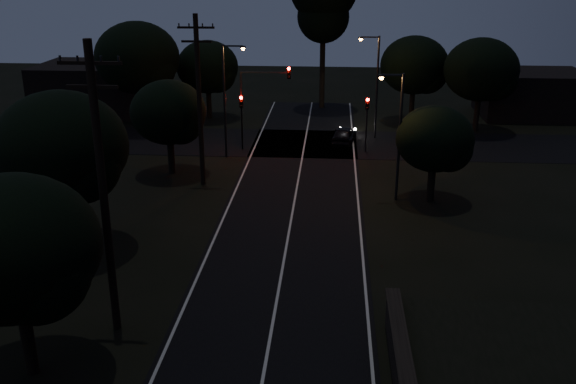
{
  "coord_description": "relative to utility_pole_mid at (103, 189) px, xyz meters",
  "views": [
    {
      "loc": [
        2.19,
        -6.06,
        13.46
      ],
      "look_at": [
        0.0,
        24.0,
        2.5
      ],
      "focal_mm": 40.0,
      "sensor_mm": 36.0,
      "label": 1
    }
  ],
  "objects": [
    {
      "name": "road_surface",
      "position": [
        6.0,
        16.12,
        -5.73
      ],
      "size": [
        60.0,
        70.0,
        0.03
      ],
      "color": "black",
      "rests_on": "ground"
    },
    {
      "name": "utility_pole_mid",
      "position": [
        0.0,
        0.0,
        0.0
      ],
      "size": [
        2.2,
        0.3,
        11.0
      ],
      "color": "black",
      "rests_on": "ground"
    },
    {
      "name": "utility_pole_far",
      "position": [
        0.0,
        17.0,
        -0.25
      ],
      "size": [
        2.2,
        0.3,
        10.5
      ],
      "color": "black",
      "rests_on": "ground"
    },
    {
      "name": "tree_left_b",
      "position": [
        -1.8,
        -3.11,
        -1.11
      ],
      "size": [
        5.61,
        5.61,
        7.13
      ],
      "color": "black",
      "rests_on": "ground"
    },
    {
      "name": "tree_left_c",
      "position": [
        -4.28,
        6.87,
        -0.66
      ],
      "size": [
        6.21,
        6.21,
        7.85
      ],
      "color": "black",
      "rests_on": "ground"
    },
    {
      "name": "tree_left_d",
      "position": [
        -2.33,
        18.9,
        -1.7
      ],
      "size": [
        4.92,
        4.92,
        6.24
      ],
      "color": "black",
      "rests_on": "ground"
    },
    {
      "name": "tree_far_nw",
      "position": [
        -2.81,
        34.89,
        -1.29
      ],
      "size": [
        5.42,
        5.42,
        6.87
      ],
      "color": "black",
      "rests_on": "ground"
    },
    {
      "name": "tree_far_w",
      "position": [
        -7.76,
        30.86,
        -0.01
      ],
      "size": [
        6.91,
        6.91,
        8.81
      ],
      "color": "black",
      "rests_on": "ground"
    },
    {
      "name": "tree_far_ne",
      "position": [
        15.21,
        34.88,
        -0.95
      ],
      "size": [
        5.85,
        5.85,
        7.4
      ],
      "color": "black",
      "rests_on": "ground"
    },
    {
      "name": "tree_far_e",
      "position": [
        20.21,
        31.88,
        -0.8
      ],
      "size": [
        6.01,
        6.01,
        7.62
      ],
      "color": "black",
      "rests_on": "ground"
    },
    {
      "name": "tree_right_a",
      "position": [
        14.16,
        14.91,
        -2.06
      ],
      "size": [
        4.47,
        4.47,
        5.69
      ],
      "color": "black",
      "rests_on": "ground"
    },
    {
      "name": "building_left",
      "position": [
        -14.0,
        37.0,
        -3.54
      ],
      "size": [
        10.0,
        8.0,
        4.4
      ],
      "primitive_type": "cube",
      "color": "black",
      "rests_on": "ground"
    },
    {
      "name": "building_right",
      "position": [
        26.0,
        38.0,
        -3.74
      ],
      "size": [
        9.0,
        7.0,
        4.0
      ],
      "primitive_type": "cube",
      "color": "black",
      "rests_on": "ground"
    },
    {
      "name": "signal_left",
      "position": [
        1.4,
        24.99,
        -2.9
      ],
      "size": [
        0.28,
        0.35,
        4.1
      ],
      "color": "black",
      "rests_on": "ground"
    },
    {
      "name": "signal_right",
      "position": [
        10.6,
        24.99,
        -2.9
      ],
      "size": [
        0.28,
        0.35,
        4.1
      ],
      "color": "black",
      "rests_on": "ground"
    },
    {
      "name": "signal_mast",
      "position": [
        3.09,
        24.99,
        -1.4
      ],
      "size": [
        3.7,
        0.35,
        6.25
      ],
      "color": "black",
      "rests_on": "ground"
    },
    {
      "name": "streetlight_a",
      "position": [
        0.69,
        23.0,
        -1.1
      ],
      "size": [
        1.66,
        0.26,
        8.0
      ],
      "color": "black",
      "rests_on": "ground"
    },
    {
      "name": "streetlight_b",
      "position": [
        11.31,
        29.0,
        -1.1
      ],
      "size": [
        1.66,
        0.26,
        8.0
      ],
      "color": "black",
      "rests_on": "ground"
    },
    {
      "name": "streetlight_c",
      "position": [
        11.83,
        15.0,
        -1.39
      ],
      "size": [
        1.46,
        0.26,
        7.5
      ],
      "color": "black",
      "rests_on": "ground"
    },
    {
      "name": "car",
      "position": [
        9.03,
        27.31,
        -5.07
      ],
      "size": [
        2.18,
        4.11,
        1.33
      ],
      "primitive_type": "imported",
      "rotation": [
        0.0,
        0.0,
        2.98
      ],
      "color": "black",
      "rests_on": "ground"
    }
  ]
}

